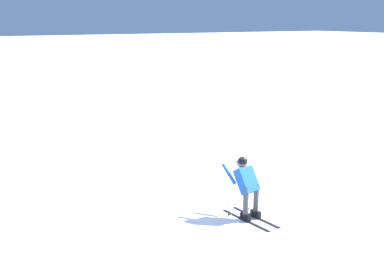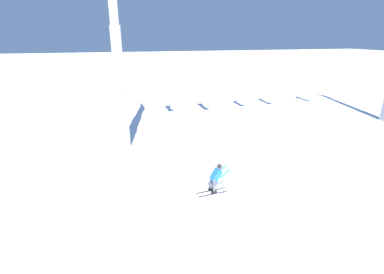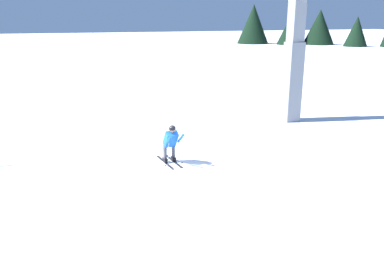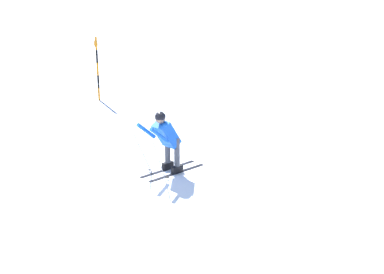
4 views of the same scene
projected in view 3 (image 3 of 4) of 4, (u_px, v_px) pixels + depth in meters
The scene contains 4 objects.
ground_plane at pixel (177, 172), 14.00m from camera, with size 260.00×260.00×0.00m, color white.
skier_carving_main at pixel (171, 141), 14.58m from camera, with size 1.68×0.74×1.62m.
lift_tower_near at pixel (297, 16), 19.46m from camera, with size 0.76×2.98×12.44m.
tree_line_ridge at pixel (311, 26), 76.27m from camera, with size 22.54×24.58×8.35m.
Camera 3 is at (12.48, -3.94, 5.15)m, focal length 37.96 mm.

